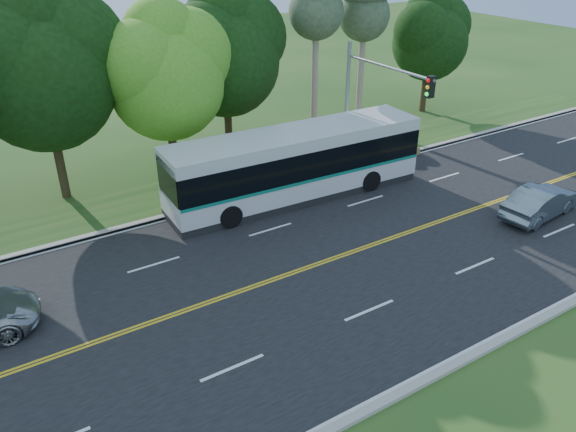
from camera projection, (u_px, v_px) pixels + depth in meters
ground at (324, 262)px, 22.99m from camera, size 120.00×120.00×0.00m
road at (324, 262)px, 22.99m from camera, size 60.00×14.00×0.02m
curb_north at (242, 196)px, 28.31m from camera, size 60.00×0.30×0.15m
curb_south at (456, 364)px, 17.60m from camera, size 60.00×0.30×0.15m
grass_verge at (226, 184)px, 29.71m from camera, size 60.00×4.00×0.10m
lane_markings at (322, 262)px, 22.94m from camera, size 57.60×13.82×0.00m
tree_row at (91, 56)px, 26.51m from camera, size 44.70×9.10×13.84m
bougainvillea_hedge at (345, 150)px, 32.13m from camera, size 9.50×2.25×1.50m
traffic_signal at (371, 96)px, 27.90m from camera, size 0.42×6.10×7.00m
transit_bus at (296, 165)px, 27.63m from camera, size 13.23×3.36×3.44m
sedan at (540, 202)px, 26.18m from camera, size 4.64×2.07×1.48m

